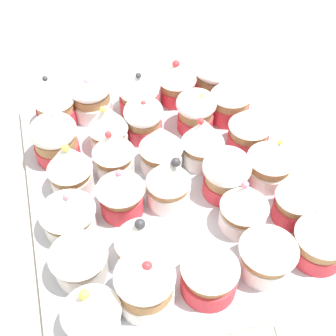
{
  "coord_description": "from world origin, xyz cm",
  "views": [
    {
      "loc": [
        -37.46,
        10.89,
        46.63
      ],
      "look_at": [
        0.0,
        0.0,
        4.2
      ],
      "focal_mm": 48.51,
      "sensor_mm": 36.0,
      "label": 1
    }
  ],
  "objects_px": {
    "cupcake_13": "(168,181)",
    "cupcake_2": "(271,160)",
    "cupcake_11": "(177,81)",
    "cupcake_14": "(164,147)",
    "cupcake_5": "(215,77)",
    "cupcake_23": "(91,312)",
    "cupcake_25": "(67,211)",
    "cupcake_10": "(196,111)",
    "cupcake_16": "(138,92)",
    "cupcake_27": "(55,138)",
    "cupcake_15": "(144,119)",
    "cupcake_19": "(120,191)",
    "cupcake_28": "(54,102)",
    "cupcake_3": "(250,128)",
    "cupcake_6": "(269,249)",
    "cupcake_4": "(231,96)",
    "cupcake_24": "(78,255)",
    "baking_tray": "(168,186)",
    "cupcake_7": "(245,206)",
    "cupcake_22": "(91,96)",
    "cupcake_18": "(142,241)",
    "cupcake_1": "(298,198)",
    "cupcake_9": "(203,141)",
    "cupcake_8": "(226,173)",
    "cupcake_0": "(324,235)",
    "cupcake_20": "(113,152)",
    "cupcake_12": "(213,270)",
    "cupcake_21": "(108,126)",
    "cupcake_26": "(69,167)"
  },
  "relations": [
    {
      "from": "cupcake_25",
      "to": "cupcake_0",
      "type": "bearing_deg",
      "value": -113.55
    },
    {
      "from": "cupcake_14",
      "to": "cupcake_22",
      "type": "height_order",
      "value": "cupcake_14"
    },
    {
      "from": "cupcake_24",
      "to": "cupcake_8",
      "type": "bearing_deg",
      "value": -71.05
    },
    {
      "from": "cupcake_15",
      "to": "baking_tray",
      "type": "bearing_deg",
      "value": -175.8
    },
    {
      "from": "cupcake_6",
      "to": "cupcake_8",
      "type": "xyz_separation_m",
      "value": [
        0.12,
        0.0,
        -0.01
      ]
    },
    {
      "from": "cupcake_16",
      "to": "cupcake_26",
      "type": "xyz_separation_m",
      "value": [
        -0.13,
        0.12,
        0.01
      ]
    },
    {
      "from": "cupcake_3",
      "to": "cupcake_25",
      "type": "distance_m",
      "value": 0.27
    },
    {
      "from": "cupcake_3",
      "to": "cupcake_14",
      "type": "distance_m",
      "value": 0.12
    },
    {
      "from": "cupcake_18",
      "to": "cupcake_23",
      "type": "relative_size",
      "value": 1.06
    },
    {
      "from": "baking_tray",
      "to": "cupcake_10",
      "type": "height_order",
      "value": "cupcake_10"
    },
    {
      "from": "cupcake_19",
      "to": "cupcake_28",
      "type": "xyz_separation_m",
      "value": [
        0.19,
        0.06,
        0.0
      ]
    },
    {
      "from": "cupcake_16",
      "to": "cupcake_27",
      "type": "xyz_separation_m",
      "value": [
        -0.07,
        0.13,
        0.0
      ]
    },
    {
      "from": "cupcake_6",
      "to": "cupcake_16",
      "type": "height_order",
      "value": "cupcake_6"
    },
    {
      "from": "cupcake_11",
      "to": "cupcake_14",
      "type": "bearing_deg",
      "value": 156.09
    },
    {
      "from": "cupcake_16",
      "to": "cupcake_28",
      "type": "bearing_deg",
      "value": 87.49
    },
    {
      "from": "cupcake_1",
      "to": "cupcake_15",
      "type": "xyz_separation_m",
      "value": [
        0.19,
        0.14,
        -0.0
      ]
    },
    {
      "from": "cupcake_22",
      "to": "cupcake_24",
      "type": "height_order",
      "value": "cupcake_22"
    },
    {
      "from": "cupcake_14",
      "to": "cupcake_22",
      "type": "distance_m",
      "value": 0.15
    },
    {
      "from": "cupcake_4",
      "to": "cupcake_18",
      "type": "distance_m",
      "value": 0.27
    },
    {
      "from": "cupcake_8",
      "to": "cupcake_10",
      "type": "relative_size",
      "value": 1.04
    },
    {
      "from": "cupcake_1",
      "to": "cupcake_11",
      "type": "relative_size",
      "value": 0.97
    },
    {
      "from": "cupcake_8",
      "to": "cupcake_14",
      "type": "distance_m",
      "value": 0.09
    },
    {
      "from": "cupcake_9",
      "to": "cupcake_24",
      "type": "distance_m",
      "value": 0.22
    },
    {
      "from": "cupcake_13",
      "to": "cupcake_2",
      "type": "bearing_deg",
      "value": -90.5
    },
    {
      "from": "cupcake_20",
      "to": "cupcake_27",
      "type": "bearing_deg",
      "value": 53.7
    },
    {
      "from": "cupcake_12",
      "to": "cupcake_13",
      "type": "xyz_separation_m",
      "value": [
        0.13,
        0.01,
        0.0
      ]
    },
    {
      "from": "baking_tray",
      "to": "cupcake_13",
      "type": "distance_m",
      "value": 0.05
    },
    {
      "from": "cupcake_1",
      "to": "cupcake_22",
      "type": "relative_size",
      "value": 1.0
    },
    {
      "from": "cupcake_4",
      "to": "cupcake_28",
      "type": "bearing_deg",
      "value": 76.54
    },
    {
      "from": "cupcake_15",
      "to": "cupcake_10",
      "type": "bearing_deg",
      "value": -93.54
    },
    {
      "from": "cupcake_21",
      "to": "cupcake_19",
      "type": "bearing_deg",
      "value": 176.43
    },
    {
      "from": "cupcake_20",
      "to": "cupcake_28",
      "type": "bearing_deg",
      "value": 26.56
    },
    {
      "from": "cupcake_5",
      "to": "cupcake_28",
      "type": "height_order",
      "value": "cupcake_28"
    },
    {
      "from": "cupcake_11",
      "to": "cupcake_14",
      "type": "distance_m",
      "value": 0.14
    },
    {
      "from": "cupcake_5",
      "to": "cupcake_23",
      "type": "xyz_separation_m",
      "value": [
        -0.33,
        0.25,
        0.01
      ]
    },
    {
      "from": "baking_tray",
      "to": "cupcake_1",
      "type": "height_order",
      "value": "cupcake_1"
    },
    {
      "from": "cupcake_25",
      "to": "cupcake_10",
      "type": "bearing_deg",
      "value": -57.23
    },
    {
      "from": "cupcake_22",
      "to": "cupcake_18",
      "type": "bearing_deg",
      "value": -177.52
    },
    {
      "from": "cupcake_5",
      "to": "cupcake_25",
      "type": "bearing_deg",
      "value": 127.94
    },
    {
      "from": "baking_tray",
      "to": "cupcake_12",
      "type": "relative_size",
      "value": 5.93
    },
    {
      "from": "cupcake_6",
      "to": "cupcake_13",
      "type": "xyz_separation_m",
      "value": [
        0.12,
        0.08,
        -0.0
      ]
    },
    {
      "from": "cupcake_19",
      "to": "cupcake_23",
      "type": "distance_m",
      "value": 0.15
    },
    {
      "from": "cupcake_7",
      "to": "cupcake_14",
      "type": "xyz_separation_m",
      "value": [
        0.12,
        0.06,
        -0.0
      ]
    },
    {
      "from": "cupcake_6",
      "to": "cupcake_27",
      "type": "distance_m",
      "value": 0.31
    },
    {
      "from": "cupcake_2",
      "to": "cupcake_6",
      "type": "distance_m",
      "value": 0.14
    },
    {
      "from": "cupcake_4",
      "to": "cupcake_24",
      "type": "distance_m",
      "value": 0.32
    },
    {
      "from": "cupcake_12",
      "to": "cupcake_1",
      "type": "bearing_deg",
      "value": -64.24
    },
    {
      "from": "cupcake_0",
      "to": "cupcake_22",
      "type": "distance_m",
      "value": 0.38
    },
    {
      "from": "cupcake_5",
      "to": "cupcake_4",
      "type": "bearing_deg",
      "value": -179.44
    },
    {
      "from": "baking_tray",
      "to": "cupcake_19",
      "type": "relative_size",
      "value": 5.65
    }
  ]
}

